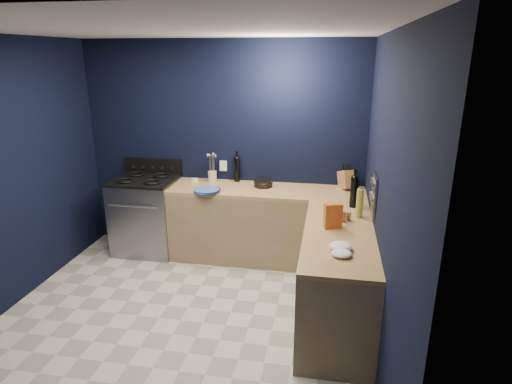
% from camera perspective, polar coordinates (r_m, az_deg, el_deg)
% --- Properties ---
extents(floor, '(3.50, 3.50, 0.02)m').
position_cam_1_polar(floor, '(4.30, -10.03, -16.70)').
color(floor, '#BCB8A4').
rests_on(floor, ground).
extents(ceiling, '(3.50, 3.50, 0.02)m').
position_cam_1_polar(ceiling, '(3.55, -12.46, 20.73)').
color(ceiling, silver).
rests_on(ceiling, ground).
extents(wall_back, '(3.50, 0.02, 2.60)m').
position_cam_1_polar(wall_back, '(5.34, -4.40, 5.87)').
color(wall_back, black).
rests_on(wall_back, ground).
extents(wall_right, '(0.02, 3.50, 2.60)m').
position_cam_1_polar(wall_right, '(3.51, 16.84, -1.37)').
color(wall_right, black).
rests_on(wall_right, ground).
extents(wall_front, '(3.50, 0.02, 2.60)m').
position_cam_1_polar(wall_front, '(2.31, -27.14, -13.10)').
color(wall_front, black).
rests_on(wall_front, ground).
extents(cab_back, '(2.30, 0.63, 0.86)m').
position_cam_1_polar(cab_back, '(5.18, 1.39, -4.57)').
color(cab_back, '#8A7454').
rests_on(cab_back, floor).
extents(top_back, '(2.30, 0.63, 0.04)m').
position_cam_1_polar(top_back, '(5.02, 1.43, 0.17)').
color(top_back, brown).
rests_on(top_back, cab_back).
extents(cab_right, '(0.63, 1.67, 0.86)m').
position_cam_1_polar(cab_right, '(4.10, 10.71, -11.37)').
color(cab_right, '#8A7454').
rests_on(cab_right, floor).
extents(top_right, '(0.63, 1.67, 0.04)m').
position_cam_1_polar(top_right, '(3.90, 11.09, -5.59)').
color(top_right, brown).
rests_on(top_right, cab_right).
extents(gas_range, '(0.76, 0.66, 0.92)m').
position_cam_1_polar(gas_range, '(5.58, -14.39, -3.14)').
color(gas_range, gray).
rests_on(gas_range, floor).
extents(oven_door, '(0.59, 0.02, 0.42)m').
position_cam_1_polar(oven_door, '(5.32, -15.75, -4.44)').
color(oven_door, black).
rests_on(oven_door, gas_range).
extents(cooktop, '(0.76, 0.66, 0.03)m').
position_cam_1_polar(cooktop, '(5.43, -14.77, 1.54)').
color(cooktop, black).
rests_on(cooktop, gas_range).
extents(backguard, '(0.76, 0.06, 0.20)m').
position_cam_1_polar(backguard, '(5.66, -13.61, 3.41)').
color(backguard, black).
rests_on(backguard, gas_range).
extents(spice_panel, '(0.02, 0.28, 0.38)m').
position_cam_1_polar(spice_panel, '(4.06, 15.54, -0.42)').
color(spice_panel, gray).
rests_on(spice_panel, wall_right).
extents(wall_outlet, '(0.09, 0.02, 0.13)m').
position_cam_1_polar(wall_outlet, '(5.37, -4.41, 3.52)').
color(wall_outlet, white).
rests_on(wall_outlet, wall_back).
extents(plate_stack, '(0.30, 0.30, 0.04)m').
position_cam_1_polar(plate_stack, '(4.93, -6.63, 0.19)').
color(plate_stack, '#32478D').
rests_on(plate_stack, top_back).
extents(ramekin, '(0.11, 0.11, 0.04)m').
position_cam_1_polar(ramekin, '(5.37, -8.21, 1.60)').
color(ramekin, white).
rests_on(ramekin, top_back).
extents(utensil_crock, '(0.14, 0.14, 0.13)m').
position_cam_1_polar(utensil_crock, '(5.33, -5.87, 2.10)').
color(utensil_crock, beige).
rests_on(utensil_crock, top_back).
extents(wine_bottle_back, '(0.09, 0.09, 0.30)m').
position_cam_1_polar(wine_bottle_back, '(5.29, -2.58, 3.01)').
color(wine_bottle_back, black).
rests_on(wine_bottle_back, top_back).
extents(lemon_basket, '(0.26, 0.26, 0.08)m').
position_cam_1_polar(lemon_basket, '(5.10, 0.98, 1.18)').
color(lemon_basket, black).
rests_on(lemon_basket, top_back).
extents(knife_block, '(0.22, 0.28, 0.27)m').
position_cam_1_polar(knife_block, '(5.12, 11.96, 1.63)').
color(knife_block, brown).
rests_on(knife_block, top_back).
extents(wine_bottle_right, '(0.09, 0.09, 0.32)m').
position_cam_1_polar(wine_bottle_right, '(4.50, 12.99, -0.03)').
color(wine_bottle_right, black).
rests_on(wine_bottle_right, top_right).
extents(oil_bottle, '(0.07, 0.07, 0.29)m').
position_cam_1_polar(oil_bottle, '(4.23, 13.72, -1.50)').
color(oil_bottle, olive).
rests_on(oil_bottle, top_right).
extents(spice_jar_near, '(0.06, 0.06, 0.11)m').
position_cam_1_polar(spice_jar_near, '(4.11, 11.63, -3.24)').
color(spice_jar_near, olive).
rests_on(spice_jar_near, top_right).
extents(spice_jar_far, '(0.05, 0.05, 0.09)m').
position_cam_1_polar(spice_jar_far, '(4.16, 12.30, -3.19)').
color(spice_jar_far, olive).
rests_on(spice_jar_far, top_right).
extents(crouton_bag, '(0.18, 0.12, 0.24)m').
position_cam_1_polar(crouton_bag, '(3.93, 10.28, -3.18)').
color(crouton_bag, '#B1101A').
rests_on(crouton_bag, top_right).
extents(towel_front, '(0.19, 0.16, 0.07)m').
position_cam_1_polar(towel_front, '(3.54, 11.27, -7.17)').
color(towel_front, white).
rests_on(towel_front, top_right).
extents(towel_end, '(0.21, 0.20, 0.05)m').
position_cam_1_polar(towel_end, '(3.44, 11.40, -8.09)').
color(towel_end, white).
rests_on(towel_end, top_right).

